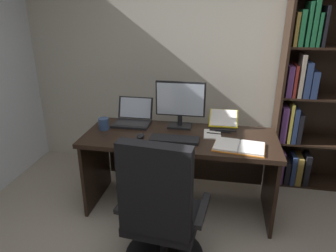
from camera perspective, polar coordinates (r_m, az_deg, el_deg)
name	(u,v)px	position (r m, az deg, el deg)	size (l,w,h in m)	color
wall_back	(214,57)	(3.48, 8.46, 12.54)	(4.85, 0.12, 2.60)	beige
desk	(181,153)	(2.89, 2.35, -4.96)	(1.71, 0.68, 0.75)	black
bookshelf	(311,101)	(3.43, 24.92, 4.16)	(0.86, 0.34, 1.96)	black
office_chair	(160,218)	(2.23, -1.42, -16.70)	(0.65, 0.60, 1.06)	black
monitor	(180,105)	(2.86, 2.28, 3.99)	(0.46, 0.16, 0.44)	black
laptop	(133,118)	(3.01, -6.53, 1.39)	(0.35, 0.31, 0.23)	black
keyboard	(174,139)	(2.63, 1.20, -2.47)	(0.42, 0.15, 0.02)	black
computer_mouse	(140,136)	(2.68, -5.14, -1.85)	(0.06, 0.10, 0.04)	black
reading_stand_with_book	(223,120)	(2.95, 10.23, 1.07)	(0.27, 0.29, 0.14)	black
open_binder	(239,147)	(2.56, 13.03, -3.73)	(0.44, 0.32, 0.02)	orange
notepad	(212,134)	(2.78, 8.21, -1.50)	(0.15, 0.21, 0.01)	white
pen	(215,133)	(2.77, 8.64, -1.36)	(0.01, 0.01, 0.14)	black
coffee_mug	(104,124)	(2.91, -11.82, 0.40)	(0.10, 0.10, 0.11)	#334C7A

